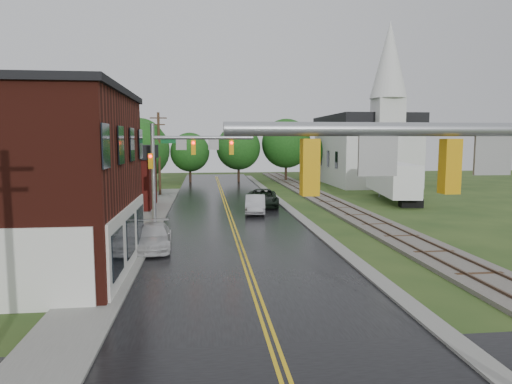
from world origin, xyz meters
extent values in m
cube|color=black|center=(0.00, 30.00, 0.00)|extent=(10.00, 90.00, 0.02)
cube|color=gray|center=(5.40, 35.00, 0.00)|extent=(0.80, 70.00, 0.12)
cube|color=gray|center=(-6.20, 25.00, 0.00)|extent=(2.40, 50.00, 0.12)
cube|color=silver|center=(-5.45, 15.00, 1.50)|extent=(0.10, 9.50, 3.00)
cube|color=tan|center=(-11.00, 26.00, 3.20)|extent=(8.00, 7.00, 6.40)
cube|color=#3F0F0C|center=(-10.00, 35.00, 2.20)|extent=(7.00, 6.00, 4.40)
cube|color=silver|center=(20.00, 55.00, 3.50)|extent=(10.00, 16.00, 7.00)
cube|color=black|center=(20.00, 55.00, 8.20)|extent=(10.40, 16.40, 2.40)
cube|color=silver|center=(20.00, 47.00, 5.50)|extent=(3.20, 3.20, 11.00)
cone|color=silver|center=(20.00, 47.00, 15.50)|extent=(4.40, 4.40, 9.00)
cube|color=#59544C|center=(10.00, 35.00, 0.10)|extent=(3.20, 80.00, 0.20)
cube|color=#4C3828|center=(9.28, 35.00, 0.24)|extent=(0.10, 80.00, 0.12)
cube|color=#4C3828|center=(10.72, 35.00, 0.24)|extent=(0.10, 80.00, 0.12)
cylinder|color=gray|center=(2.00, 2.00, 6.20)|extent=(7.20, 0.26, 0.26)
cube|color=orange|center=(2.72, 2.00, 5.50)|extent=(0.32, 0.30, 1.05)
cube|color=orange|center=(-0.02, 2.00, 5.50)|extent=(0.32, 0.30, 1.05)
cube|color=gray|center=(3.58, 2.00, 5.70)|extent=(0.75, 0.06, 0.75)
cube|color=gray|center=(1.28, 2.00, 5.70)|extent=(0.75, 0.06, 0.75)
cylinder|color=gray|center=(-5.60, 27.00, 3.60)|extent=(0.28, 0.28, 7.20)
cylinder|color=gray|center=(-2.00, 27.00, 6.20)|extent=(7.20, 0.26, 0.26)
cube|color=orange|center=(-2.72, 27.00, 5.50)|extent=(0.32, 0.30, 1.05)
cube|color=orange|center=(0.02, 27.00, 5.50)|extent=(0.32, 0.30, 1.05)
cube|color=gray|center=(-3.58, 27.00, 5.70)|extent=(0.75, 0.06, 0.75)
cube|color=gray|center=(-1.28, 27.00, 5.70)|extent=(0.75, 0.06, 0.75)
cube|color=#0C5926|center=(-4.30, 27.00, 5.95)|extent=(1.40, 0.04, 0.30)
sphere|color=#FF0C0C|center=(-2.72, 26.82, 5.83)|extent=(0.20, 0.20, 0.20)
cylinder|color=#382616|center=(-6.80, 22.00, 4.50)|extent=(0.28, 0.28, 9.00)
cube|color=#382616|center=(-6.80, 22.00, 8.40)|extent=(1.80, 0.12, 0.12)
cube|color=#382616|center=(-6.80, 22.00, 7.70)|extent=(1.40, 0.12, 0.12)
cylinder|color=#382616|center=(-6.80, 44.00, 4.50)|extent=(0.28, 0.28, 9.00)
cube|color=#382616|center=(-6.80, 44.00, 8.40)|extent=(1.80, 0.12, 0.12)
cube|color=#382616|center=(-6.80, 44.00, 7.70)|extent=(1.40, 0.12, 0.12)
cylinder|color=black|center=(-18.00, 32.00, 1.71)|extent=(0.36, 0.36, 3.42)
sphere|color=#194814|center=(-18.00, 32.00, 5.89)|extent=(7.60, 7.60, 7.60)
sphere|color=#194814|center=(-17.40, 31.60, 5.23)|extent=(5.32, 5.32, 5.32)
cylinder|color=black|center=(-14.00, 40.00, 1.35)|extent=(0.36, 0.36, 2.70)
sphere|color=#194814|center=(-14.00, 40.00, 4.65)|extent=(6.00, 6.00, 6.00)
sphere|color=#194814|center=(-13.40, 39.60, 4.12)|extent=(4.20, 4.20, 4.20)
cylinder|color=black|center=(-9.00, 46.00, 1.44)|extent=(0.36, 0.36, 2.88)
sphere|color=#194814|center=(-9.00, 46.00, 4.96)|extent=(6.40, 6.40, 6.40)
sphere|color=#194814|center=(-8.40, 45.60, 4.40)|extent=(4.48, 4.48, 4.48)
imported|color=black|center=(3.31, 34.53, 0.79)|extent=(3.08, 5.87, 1.58)
imported|color=#AAAAAF|center=(2.19, 30.78, 0.75)|extent=(2.11, 4.72, 1.51)
imported|color=silver|center=(-4.80, 19.03, 0.68)|extent=(2.16, 4.77, 1.36)
cube|color=black|center=(16.57, 32.74, 0.40)|extent=(2.12, 1.50, 0.80)
cylinder|color=gray|center=(16.57, 40.27, 0.40)|extent=(0.16, 0.16, 0.80)
cube|color=white|center=(16.57, 37.26, 2.31)|extent=(4.49, 12.31, 3.01)
camera|label=1|loc=(-1.95, -6.25, 5.99)|focal=32.00mm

